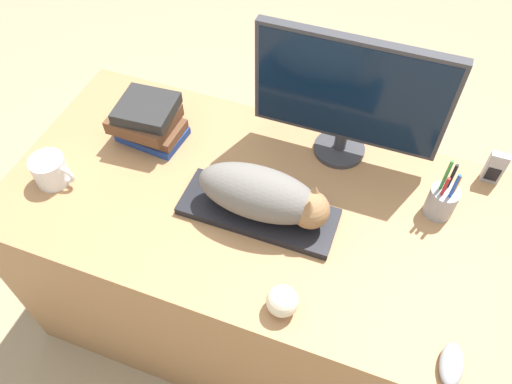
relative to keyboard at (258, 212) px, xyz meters
name	(u,v)px	position (x,y,z in m)	size (l,w,h in m)	color
desk	(253,265)	(-0.03, 0.04, -0.37)	(1.42, 0.73, 0.72)	#9E7047
keyboard	(258,212)	(0.00, 0.00, 0.00)	(0.43, 0.16, 0.02)	black
cat	(266,195)	(0.02, 0.00, 0.08)	(0.36, 0.14, 0.14)	#66605B
monitor	(349,95)	(0.15, 0.31, 0.21)	(0.54, 0.15, 0.40)	#333338
computer_mouse	(451,365)	(0.55, -0.25, 0.00)	(0.05, 0.11, 0.03)	gray
coffee_mug	(51,170)	(-0.60, -0.09, 0.03)	(0.13, 0.10, 0.09)	silver
pen_cup	(442,201)	(0.46, 0.18, 0.04)	(0.08, 0.08, 0.20)	#939399
baseball	(282,301)	(0.15, -0.24, 0.03)	(0.08, 0.08, 0.08)	beige
phone	(495,168)	(0.59, 0.35, 0.04)	(0.05, 0.03, 0.11)	#99999E
book_stack	(148,121)	(-0.42, 0.16, 0.06)	(0.21, 0.17, 0.14)	navy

